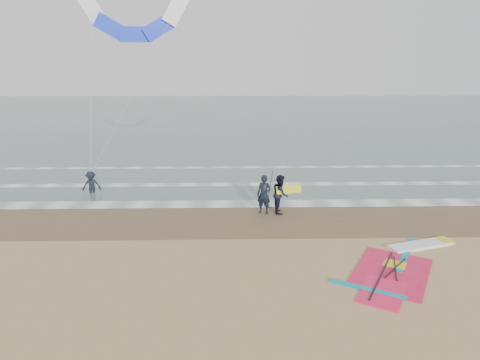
{
  "coord_description": "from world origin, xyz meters",
  "views": [
    {
      "loc": [
        -1.54,
        -13.25,
        7.16
      ],
      "look_at": [
        -1.13,
        5.0,
        2.2
      ],
      "focal_mm": 32.0,
      "sensor_mm": 36.0,
      "label": 1
    }
  ],
  "objects_px": {
    "windsurf_rig": "(401,264)",
    "person_standing": "(264,195)",
    "person_wading": "(91,180)",
    "person_walking": "(280,194)",
    "surf_kite": "(135,22)"
  },
  "relations": [
    {
      "from": "windsurf_rig",
      "to": "person_standing",
      "type": "relative_size",
      "value": 3.02
    },
    {
      "from": "windsurf_rig",
      "to": "person_wading",
      "type": "distance_m",
      "value": 17.07
    },
    {
      "from": "person_standing",
      "to": "person_walking",
      "type": "xyz_separation_m",
      "value": [
        0.82,
        0.11,
        -0.01
      ]
    },
    {
      "from": "person_walking",
      "to": "person_wading",
      "type": "distance_m",
      "value": 10.98
    },
    {
      "from": "windsurf_rig",
      "to": "person_walking",
      "type": "relative_size",
      "value": 3.04
    },
    {
      "from": "person_walking",
      "to": "surf_kite",
      "type": "bearing_deg",
      "value": 56.54
    },
    {
      "from": "windsurf_rig",
      "to": "person_wading",
      "type": "relative_size",
      "value": 3.58
    },
    {
      "from": "person_walking",
      "to": "surf_kite",
      "type": "relative_size",
      "value": 0.19
    },
    {
      "from": "surf_kite",
      "to": "person_walking",
      "type": "bearing_deg",
      "value": -35.43
    },
    {
      "from": "person_wading",
      "to": "person_standing",
      "type": "bearing_deg",
      "value": -27.69
    },
    {
      "from": "person_standing",
      "to": "person_wading",
      "type": "relative_size",
      "value": 1.19
    },
    {
      "from": "surf_kite",
      "to": "person_wading",
      "type": "bearing_deg",
      "value": -141.56
    },
    {
      "from": "surf_kite",
      "to": "person_standing",
      "type": "bearing_deg",
      "value": -39.04
    },
    {
      "from": "person_standing",
      "to": "windsurf_rig",
      "type": "bearing_deg",
      "value": -28.42
    },
    {
      "from": "person_wading",
      "to": "windsurf_rig",
      "type": "bearing_deg",
      "value": -40.43
    }
  ]
}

